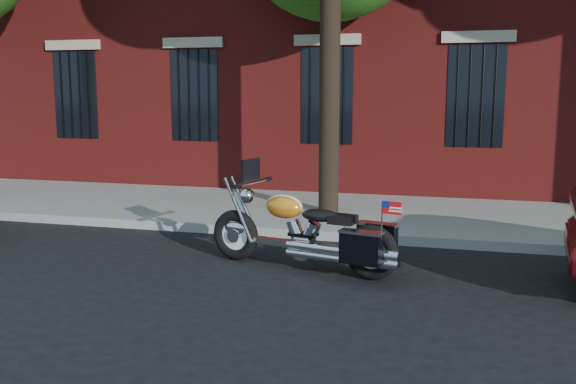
# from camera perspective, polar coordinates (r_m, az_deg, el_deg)

# --- Properties ---
(ground) EXTENTS (120.00, 120.00, 0.00)m
(ground) POSITION_cam_1_polar(r_m,az_deg,el_deg) (9.03, -3.32, -5.91)
(ground) COLOR black
(ground) RESTS_ON ground
(curb) EXTENTS (40.00, 0.16, 0.15)m
(curb) POSITION_cam_1_polar(r_m,az_deg,el_deg) (10.29, -0.86, -3.59)
(curb) COLOR gray
(curb) RESTS_ON ground
(sidewalk) EXTENTS (40.00, 3.60, 0.15)m
(sidewalk) POSITION_cam_1_polar(r_m,az_deg,el_deg) (12.07, 1.62, -1.70)
(sidewalk) COLOR gray
(sidewalk) RESTS_ON ground
(motorcycle) EXTENTS (2.68, 1.21, 1.42)m
(motorcycle) POSITION_cam_1_polar(r_m,az_deg,el_deg) (8.28, 1.91, -3.86)
(motorcycle) COLOR black
(motorcycle) RESTS_ON ground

